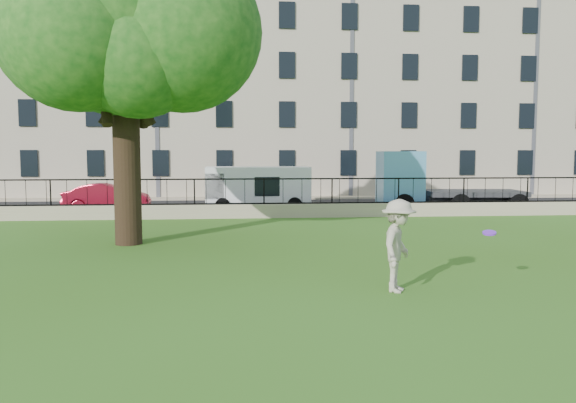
{
  "coord_description": "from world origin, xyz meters",
  "views": [
    {
      "loc": [
        -1.15,
        -12.36,
        2.85
      ],
      "look_at": [
        0.28,
        3.5,
        1.45
      ],
      "focal_mm": 35.0,
      "sensor_mm": 36.0,
      "label": 1
    }
  ],
  "objects": [
    {
      "name": "red_sedan",
      "position": [
        -7.45,
        15.4,
        0.67
      ],
      "size": [
        4.13,
        1.61,
        1.34
      ],
      "primitive_type": "imported",
      "rotation": [
        0.0,
        0.0,
        1.62
      ],
      "color": "#B1152E",
      "rests_on": "street"
    },
    {
      "name": "iron_railing",
      "position": [
        0.0,
        12.0,
        1.15
      ],
      "size": [
        50.0,
        0.05,
        1.13
      ],
      "color": "black",
      "rests_on": "retaining_wall"
    },
    {
      "name": "street",
      "position": [
        0.0,
        16.7,
        0.01
      ],
      "size": [
        60.0,
        9.0,
        0.01
      ],
      "primitive_type": "cube",
      "color": "black",
      "rests_on": "ground"
    },
    {
      "name": "tree",
      "position": [
        -4.66,
        5.37,
        6.95
      ],
      "size": [
        8.29,
        6.49,
        10.39
      ],
      "color": "black",
      "rests_on": "ground"
    },
    {
      "name": "ground",
      "position": [
        0.0,
        0.0,
        0.0
      ],
      "size": [
        120.0,
        120.0,
        0.0
      ],
      "primitive_type": "plane",
      "color": "#376417",
      "rests_on": "ground"
    },
    {
      "name": "man",
      "position": [
        2.11,
        -1.3,
        0.95
      ],
      "size": [
        1.21,
        1.42,
        1.9
      ],
      "primitive_type": "imported",
      "rotation": [
        0.0,
        0.0,
        1.08
      ],
      "color": "#B6AB94",
      "rests_on": "ground"
    },
    {
      "name": "white_van",
      "position": [
        -0.14,
        15.4,
        1.07
      ],
      "size": [
        5.11,
        2.03,
        2.14
      ],
      "primitive_type": "cube",
      "rotation": [
        0.0,
        0.0,
        0.01
      ],
      "color": "white",
      "rests_on": "street"
    },
    {
      "name": "retaining_wall",
      "position": [
        0.0,
        12.0,
        0.3
      ],
      "size": [
        50.0,
        0.4,
        0.6
      ],
      "primitive_type": "cube",
      "color": "tan",
      "rests_on": "ground"
    },
    {
      "name": "sidewalk",
      "position": [
        0.0,
        21.9,
        0.06
      ],
      "size": [
        60.0,
        1.4,
        0.12
      ],
      "primitive_type": "cube",
      "color": "tan",
      "rests_on": "ground"
    },
    {
      "name": "building_row",
      "position": [
        0.0,
        27.57,
        6.92
      ],
      "size": [
        56.4,
        10.4,
        13.8
      ],
      "color": "#B4AA8F",
      "rests_on": "ground"
    },
    {
      "name": "blue_truck",
      "position": [
        9.26,
        14.4,
        1.45
      ],
      "size": [
        7.1,
        3.01,
        2.9
      ],
      "primitive_type": "cube",
      "rotation": [
        0.0,
        0.0,
        -0.08
      ],
      "color": "#589DCE",
      "rests_on": "street"
    },
    {
      "name": "frisbee",
      "position": [
        3.92,
        -1.53,
        1.23
      ],
      "size": [
        0.3,
        0.29,
        0.12
      ],
      "primitive_type": "cylinder",
      "rotation": [
        0.21,
        -0.14,
        0.09
      ],
      "color": "#7928E4"
    }
  ]
}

